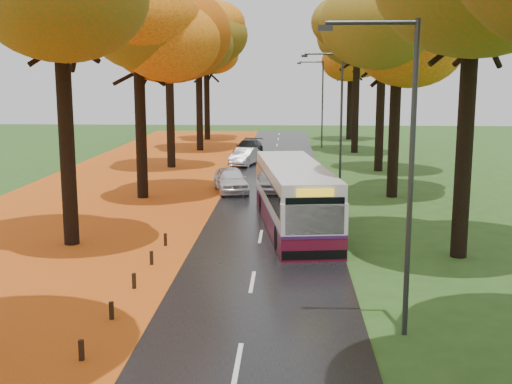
# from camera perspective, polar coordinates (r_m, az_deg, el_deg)

# --- Properties ---
(road) EXTENTS (6.50, 90.00, 0.04)m
(road) POSITION_cam_1_polar(r_m,az_deg,el_deg) (33.65, 0.94, -1.07)
(road) COLOR black
(road) RESTS_ON ground
(centre_line) EXTENTS (0.12, 90.00, 0.01)m
(centre_line) POSITION_cam_1_polar(r_m,az_deg,el_deg) (33.64, 0.94, -1.03)
(centre_line) COLOR silver
(centre_line) RESTS_ON road
(leaf_verge) EXTENTS (12.00, 90.00, 0.02)m
(leaf_verge) POSITION_cam_1_polar(r_m,az_deg,el_deg) (35.13, -13.89, -0.91)
(leaf_verge) COLOR #9B450E
(leaf_verge) RESTS_ON ground
(leaf_drift) EXTENTS (0.90, 90.00, 0.01)m
(leaf_drift) POSITION_cam_1_polar(r_m,az_deg,el_deg) (33.89, -4.22, -0.98)
(leaf_drift) COLOR #DC5516
(leaf_drift) RESTS_ON road
(trees_left) EXTENTS (9.20, 74.00, 13.88)m
(trees_left) POSITION_cam_1_polar(r_m,az_deg,el_deg) (36.13, -10.74, 14.70)
(trees_left) COLOR black
(trees_left) RESTS_ON ground
(trees_right) EXTENTS (9.30, 74.20, 13.96)m
(trees_right) POSITION_cam_1_polar(r_m,az_deg,el_deg) (35.54, 13.19, 14.94)
(trees_right) COLOR black
(trees_right) RESTS_ON ground
(bollard_row) EXTENTS (0.11, 23.51, 0.52)m
(bollard_row) POSITION_cam_1_polar(r_m,az_deg,el_deg) (14.99, -16.85, -15.37)
(bollard_row) COLOR black
(bollard_row) RESTS_ON ground
(streetlamp_near) EXTENTS (2.45, 0.18, 8.00)m
(streetlamp_near) POSITION_cam_1_polar(r_m,az_deg,el_deg) (16.33, 12.82, 3.25)
(streetlamp_near) COLOR #333538
(streetlamp_near) RESTS_ON ground
(streetlamp_mid) EXTENTS (2.45, 0.18, 8.00)m
(streetlamp_mid) POSITION_cam_1_polar(r_m,az_deg,el_deg) (38.12, 7.22, 7.30)
(streetlamp_mid) COLOR #333538
(streetlamp_mid) RESTS_ON ground
(streetlamp_far) EXTENTS (2.45, 0.18, 8.00)m
(streetlamp_far) POSITION_cam_1_polar(r_m,az_deg,el_deg) (60.07, 5.69, 8.39)
(streetlamp_far) COLOR #333538
(streetlamp_far) RESTS_ON ground
(bus) EXTENTS (3.83, 10.89, 2.80)m
(bus) POSITION_cam_1_polar(r_m,az_deg,el_deg) (28.01, 3.41, -0.29)
(bus) COLOR #560D21
(bus) RESTS_ON road
(car_white) EXTENTS (2.62, 4.45, 1.42)m
(car_white) POSITION_cam_1_polar(r_m,az_deg,el_deg) (36.99, -2.26, 1.11)
(car_white) COLOR silver
(car_white) RESTS_ON road
(car_silver) EXTENTS (2.29, 4.13, 1.29)m
(car_silver) POSITION_cam_1_polar(r_m,az_deg,el_deg) (48.04, -1.02, 3.15)
(car_silver) COLOR #979A9E
(car_silver) RESTS_ON road
(car_dark) EXTENTS (2.52, 4.84, 1.34)m
(car_dark) POSITION_cam_1_polar(r_m,az_deg,el_deg) (53.85, -0.68, 3.95)
(car_dark) COLOR black
(car_dark) RESTS_ON road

